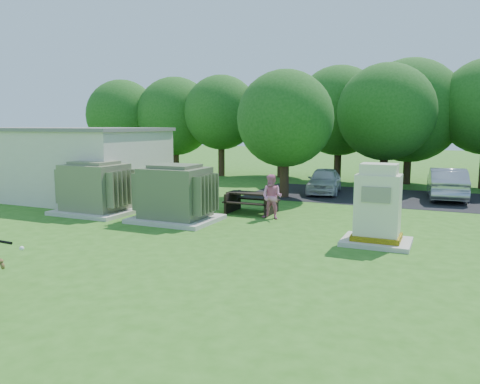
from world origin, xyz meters
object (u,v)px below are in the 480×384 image
at_px(transformer_left, 95,189).
at_px(person_at_picnic, 272,197).
at_px(transformer_right, 175,195).
at_px(generator_cabinet, 378,209).
at_px(picnic_table, 252,200).
at_px(car_white, 324,180).
at_px(car_silver_a, 447,183).

height_order(transformer_left, person_at_picnic, transformer_left).
relative_size(transformer_right, person_at_picnic, 1.80).
xyz_separation_m(generator_cabinet, picnic_table, (-5.25, 3.01, -0.53)).
relative_size(transformer_left, transformer_right, 1.00).
bearing_deg(transformer_left, person_at_picnic, 14.70).
bearing_deg(car_white, transformer_left, -135.26).
relative_size(generator_cabinet, person_at_picnic, 1.42).
relative_size(person_at_picnic, car_silver_a, 0.37).
height_order(car_white, car_silver_a, car_silver_a).
bearing_deg(transformer_left, car_white, 52.63).
height_order(picnic_table, person_at_picnic, person_at_picnic).
relative_size(transformer_left, generator_cabinet, 1.26).
bearing_deg(transformer_left, generator_cabinet, -2.34).
distance_m(transformer_right, picnic_table, 3.25).
relative_size(transformer_left, car_white, 0.78).
relative_size(transformer_right, car_silver_a, 0.67).
bearing_deg(picnic_table, car_white, 78.68).
bearing_deg(car_silver_a, generator_cabinet, 75.00).
relative_size(picnic_table, person_at_picnic, 1.15).
bearing_deg(picnic_table, transformer_left, -155.53).
distance_m(person_at_picnic, car_white, 7.32).
bearing_deg(transformer_left, picnic_table, 24.47).
xyz_separation_m(transformer_right, person_at_picnic, (3.09, 1.78, -0.13)).
bearing_deg(picnic_table, transformer_right, -127.10).
distance_m(generator_cabinet, person_at_picnic, 4.68).
relative_size(person_at_picnic, car_white, 0.44).
relative_size(generator_cabinet, car_white, 0.62).
xyz_separation_m(transformer_left, person_at_picnic, (6.79, 1.78, -0.13)).
bearing_deg(person_at_picnic, transformer_right, -145.63).
distance_m(transformer_right, person_at_picnic, 3.56).
xyz_separation_m(person_at_picnic, car_white, (0.16, 7.32, -0.18)).
height_order(person_at_picnic, car_silver_a, person_at_picnic).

